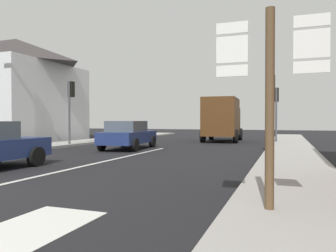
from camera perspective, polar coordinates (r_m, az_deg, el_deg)
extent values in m
plane|color=black|center=(15.91, -3.45, -4.44)|extent=(80.00, 80.00, 0.00)
cube|color=#9E9B96|center=(12.65, 20.58, -5.57)|extent=(2.25, 44.00, 0.14)
cube|color=#9E9B96|center=(17.89, -25.49, -3.71)|extent=(2.25, 44.00, 0.14)
cube|color=silver|center=(12.35, -10.79, -5.98)|extent=(0.16, 12.00, 0.01)
cube|color=silver|center=(5.08, -22.99, -16.11)|extent=(1.20, 2.20, 0.01)
cube|color=silver|center=(26.43, -24.59, 3.56)|extent=(7.06, 7.99, 5.47)
pyramid|color=#383333|center=(26.86, -24.64, 11.46)|extent=(7.42, 8.39, 1.92)
cube|color=silver|center=(29.89, -18.40, -1.30)|extent=(4.24, 1.20, 0.70)
cylinder|color=black|center=(11.63, -21.69, -4.90)|extent=(0.22, 0.64, 0.64)
cube|color=navy|center=(17.53, -6.79, -1.91)|extent=(2.05, 4.32, 0.60)
cube|color=#47515B|center=(17.28, -7.11, -0.05)|extent=(1.70, 2.21, 0.55)
cylinder|color=black|center=(19.12, -7.69, -2.58)|extent=(0.27, 0.65, 0.64)
cylinder|color=black|center=(18.51, -2.69, -2.69)|extent=(0.27, 0.65, 0.64)
cylinder|color=black|center=(16.68, -11.33, -3.10)|extent=(0.27, 0.65, 0.64)
cylinder|color=black|center=(15.97, -5.71, -3.27)|extent=(0.27, 0.65, 0.64)
cube|color=#4C2D14|center=(23.39, 9.10, 1.56)|extent=(2.35, 3.79, 2.60)
cube|color=#4C2D14|center=(25.87, 9.88, 0.84)|extent=(2.14, 1.39, 2.00)
cube|color=#47515B|center=(25.93, 9.90, 2.60)|extent=(1.76, 0.17, 0.70)
cylinder|color=black|center=(26.01, 7.46, -1.36)|extent=(0.32, 0.91, 0.90)
cylinder|color=black|center=(25.72, 12.29, -1.40)|extent=(0.32, 0.91, 0.90)
cylinder|color=black|center=(22.67, 6.00, -1.70)|extent=(0.32, 0.91, 0.90)
cylinder|color=black|center=(22.34, 11.54, -1.75)|extent=(0.32, 0.91, 0.90)
cylinder|color=brown|center=(5.27, 17.07, 2.09)|extent=(0.14, 0.14, 3.20)
cube|color=white|center=(5.58, 10.95, 16.21)|extent=(0.50, 0.03, 0.18)
cube|color=black|center=(5.59, 10.99, 16.16)|extent=(0.43, 0.01, 0.13)
cube|color=white|center=(5.50, 10.94, 12.79)|extent=(0.50, 0.03, 0.42)
cube|color=black|center=(5.51, 10.97, 12.75)|extent=(0.43, 0.01, 0.32)
cube|color=white|center=(5.44, 10.93, 9.28)|extent=(0.50, 0.03, 0.18)
cube|color=black|center=(5.46, 10.96, 9.25)|extent=(0.43, 0.01, 0.13)
cube|color=white|center=(5.53, 23.44, 16.29)|extent=(0.50, 0.03, 0.18)
cube|color=black|center=(5.54, 23.42, 16.24)|extent=(0.43, 0.01, 0.13)
cube|color=white|center=(5.45, 23.41, 12.84)|extent=(0.50, 0.03, 0.42)
cube|color=black|center=(5.46, 23.40, 12.80)|extent=(0.43, 0.01, 0.32)
cube|color=white|center=(5.39, 23.39, 9.30)|extent=(0.50, 0.03, 0.18)
cube|color=black|center=(5.40, 23.38, 9.27)|extent=(0.43, 0.01, 0.13)
cylinder|color=#47474C|center=(20.00, -16.60, 2.02)|extent=(0.12, 0.12, 3.76)
cube|color=black|center=(20.24, -16.28, 6.07)|extent=(0.30, 0.28, 0.90)
sphere|color=red|center=(20.38, -16.05, 6.80)|extent=(0.18, 0.18, 0.18)
sphere|color=#3C2303|center=(20.35, -16.05, 6.02)|extent=(0.18, 0.18, 0.18)
sphere|color=black|center=(20.33, -16.04, 5.23)|extent=(0.18, 0.18, 0.18)
cylinder|color=#47474C|center=(14.93, 17.30, 1.81)|extent=(0.12, 0.12, 3.46)
cube|color=black|center=(15.21, 17.36, 6.62)|extent=(0.30, 0.28, 0.90)
sphere|color=red|center=(15.37, 17.38, 7.57)|extent=(0.18, 0.18, 0.18)
sphere|color=#3C2303|center=(15.34, 17.38, 6.53)|extent=(0.18, 0.18, 0.18)
sphere|color=black|center=(15.32, 17.37, 5.49)|extent=(0.18, 0.18, 0.18)
cylinder|color=#47474C|center=(22.47, 18.09, 1.70)|extent=(0.12, 0.12, 3.62)
cube|color=black|center=(22.73, 18.12, 5.12)|extent=(0.30, 0.28, 0.90)
sphere|color=red|center=(22.89, 18.13, 5.77)|extent=(0.18, 0.18, 0.18)
sphere|color=#3C2303|center=(22.87, 18.13, 5.07)|extent=(0.18, 0.18, 0.18)
sphere|color=black|center=(22.85, 18.13, 4.37)|extent=(0.18, 0.18, 0.18)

